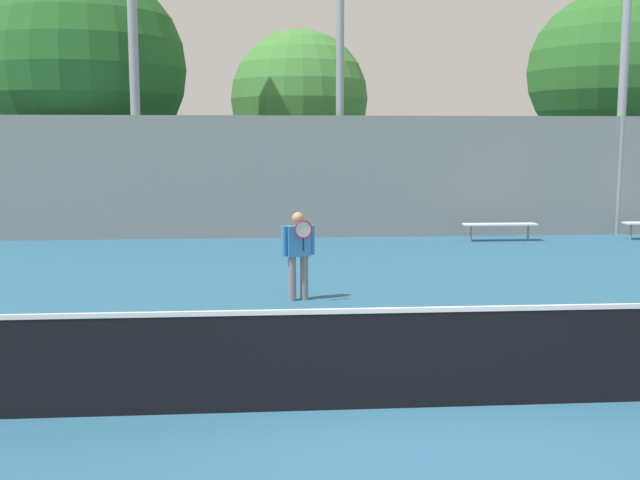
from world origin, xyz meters
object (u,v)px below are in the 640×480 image
object	(u,v)px
tree_green_tall	(606,73)
tree_dark_dense	(85,70)
tennis_player	(298,251)
bench_courtside_far	(500,225)
tree_green_broad	(300,100)
tennis_net	(414,357)
light_pole_far_right	(132,12)

from	to	relation	value
tree_green_tall	tree_dark_dense	distance (m)	16.91
tennis_player	bench_courtside_far	world-z (taller)	tennis_player
tree_green_broad	tree_dark_dense	bearing A→B (deg)	-174.66
bench_courtside_far	tennis_player	bearing A→B (deg)	-129.39
tennis_net	tree_green_broad	distance (m)	17.64
tree_green_tall	tennis_net	bearing A→B (deg)	-119.96
light_pole_far_right	tree_green_tall	size ratio (longest dim) A/B	1.42
tennis_player	bench_courtside_far	bearing A→B (deg)	35.03
tree_green_tall	tree_dark_dense	xyz separation A→B (m)	(-16.90, -0.58, -0.07)
light_pole_far_right	tennis_net	bearing A→B (deg)	-69.96
tennis_player	tree_dark_dense	size ratio (longest dim) A/B	0.19
tree_green_tall	tree_green_broad	world-z (taller)	tree_green_tall
tennis_net	bench_courtside_far	size ratio (longest dim) A/B	5.43
bench_courtside_far	tree_dark_dense	size ratio (longest dim) A/B	0.25
tennis_net	light_pole_far_right	bearing A→B (deg)	110.04
tree_green_tall	light_pole_far_right	bearing A→B (deg)	-166.48
tennis_net	bench_courtside_far	bearing A→B (deg)	68.45
tennis_player	tree_dark_dense	bearing A→B (deg)	102.34
tree_green_broad	tree_dark_dense	size ratio (longest dim) A/B	0.78
light_pole_far_right	tree_green_tall	xyz separation A→B (m)	(14.92, 3.59, -1.19)
tree_green_tall	tree_green_broad	bearing A→B (deg)	179.79
tennis_player	tree_dark_dense	distance (m)	13.47
bench_courtside_far	light_pole_far_right	size ratio (longest dim) A/B	0.19
tree_dark_dense	light_pole_far_right	bearing A→B (deg)	-56.66
tennis_net	tree_dark_dense	xyz separation A→B (m)	(-6.96, 16.66, 4.34)
tree_green_tall	tree_dark_dense	size ratio (longest dim) A/B	0.95
tree_dark_dense	tree_green_tall	bearing A→B (deg)	1.98
tennis_net	bench_courtside_far	distance (m)	13.35
tree_green_tall	tree_green_broad	distance (m)	10.29
tree_green_broad	bench_courtside_far	bearing A→B (deg)	-43.04
tree_green_broad	light_pole_far_right	bearing A→B (deg)	-142.22
tennis_player	tree_green_broad	bearing A→B (deg)	71.40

